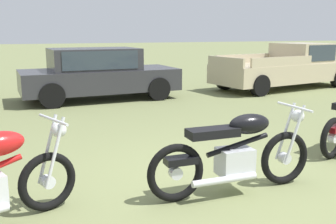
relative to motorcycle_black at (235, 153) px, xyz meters
The scene contains 4 objects.
ground_plane 0.62m from the motorcycle_black, 94.06° to the left, with size 120.00×120.00×0.00m, color olive.
motorcycle_black is the anchor object (origin of this frame).
car_charcoal 7.10m from the motorcycle_black, 90.94° to the left, with size 4.33×1.99×1.43m.
pickup_truck_beige 9.46m from the motorcycle_black, 47.65° to the left, with size 5.26×2.52×1.49m.
Camera 1 is at (-2.37, -4.20, 1.89)m, focal length 42.12 mm.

